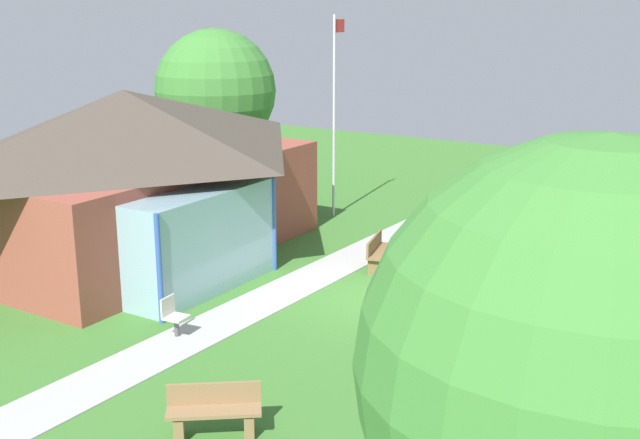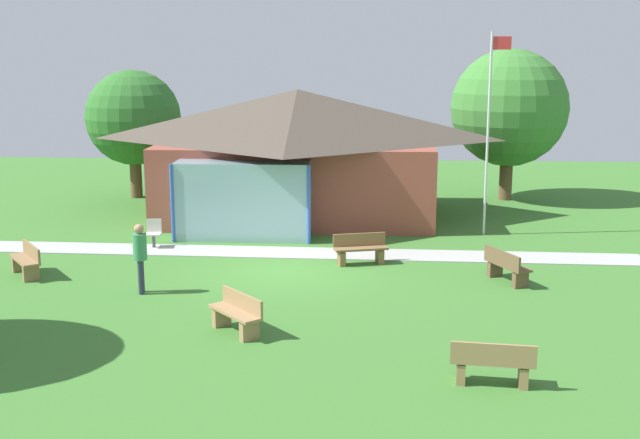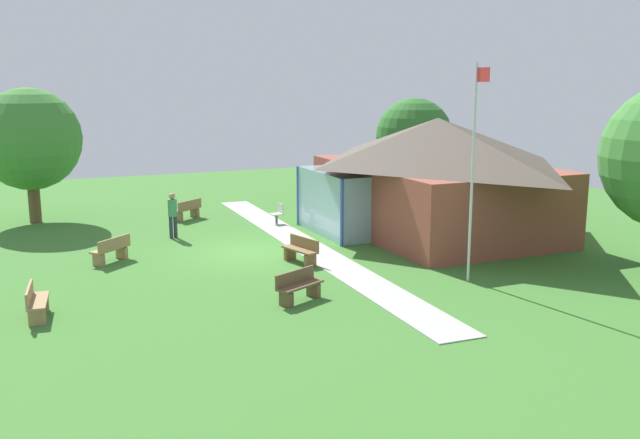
{
  "view_description": "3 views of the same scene",
  "coord_description": "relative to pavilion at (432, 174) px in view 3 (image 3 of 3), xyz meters",
  "views": [
    {
      "loc": [
        -15.43,
        -8.23,
        6.61
      ],
      "look_at": [
        0.66,
        1.88,
        1.48
      ],
      "focal_mm": 44.18,
      "sensor_mm": 36.0,
      "label": 1
    },
    {
      "loc": [
        2.11,
        -21.0,
        5.96
      ],
      "look_at": [
        0.85,
        1.43,
        1.14
      ],
      "focal_mm": 45.42,
      "sensor_mm": 36.0,
      "label": 2
    },
    {
      "loc": [
        22.82,
        -7.51,
        5.91
      ],
      "look_at": [
        0.74,
        2.13,
        1.12
      ],
      "focal_mm": 39.54,
      "sensor_mm": 36.0,
      "label": 3
    }
  ],
  "objects": [
    {
      "name": "patio_chair_west",
      "position": [
        -3.88,
        -5.0,
        -1.91
      ],
      "size": [
        0.48,
        0.48,
        0.86
      ],
      "rotation": [
        0.0,
        0.0,
        3.24
      ],
      "color": "beige",
      "rests_on": "ground_plane"
    },
    {
      "name": "tree_behind_pavilion_left",
      "position": [
        -6.71,
        3.18,
        0.85
      ],
      "size": [
        3.73,
        3.73,
        5.07
      ],
      "color": "brown",
      "rests_on": "ground_plane"
    },
    {
      "name": "tree_lawn_corner",
      "position": [
        -8.38,
        -14.23,
        1.17
      ],
      "size": [
        4.22,
        4.22,
        5.62
      ],
      "color": "brown",
      "rests_on": "ground_plane"
    },
    {
      "name": "pavilion",
      "position": [
        0.0,
        0.0,
        0.0
      ],
      "size": [
        10.36,
        8.17,
        4.48
      ],
      "color": "brown",
      "rests_on": "ground_plane"
    },
    {
      "name": "footpath",
      "position": [
        0.35,
        -5.44,
        -2.31
      ],
      "size": [
        20.2,
        1.87,
        0.03
      ],
      "primitive_type": "cube",
      "rotation": [
        0.0,
        0.0,
        -0.03
      ],
      "color": "#ADADA8",
      "rests_on": "ground_plane"
    },
    {
      "name": "visitor_strolling_lawn",
      "position": [
        -3.01,
        -9.54,
        -1.31
      ],
      "size": [
        0.34,
        0.34,
        1.74
      ],
      "rotation": [
        0.0,
        0.0,
        1.77
      ],
      "color": "#2D3347",
      "rests_on": "ground_plane"
    },
    {
      "name": "bench_front_right",
      "position": [
        4.77,
        -14.66,
        -1.93
      ],
      "size": [
        1.54,
        0.61,
        0.84
      ],
      "rotation": [
        0.0,
        0.0,
        6.17
      ],
      "color": "#9E7A51",
      "rests_on": "ground_plane"
    },
    {
      "name": "bench_mid_right",
      "position": [
        6.11,
        -8.07,
        -1.93
      ],
      "size": [
        1.05,
        1.54,
        0.84
      ],
      "rotation": [
        0.0,
        0.0,
        5.16
      ],
      "color": "brown",
      "rests_on": "ground_plane"
    },
    {
      "name": "bench_rear_near_path",
      "position": [
        2.35,
        -6.48,
        -1.93
      ],
      "size": [
        1.56,
        0.81,
        0.84
      ],
      "rotation": [
        0.0,
        0.0,
        3.4
      ],
      "color": "brown",
      "rests_on": "ground_plane"
    },
    {
      "name": "bench_mid_left",
      "position": [
        -6.45,
        -8.2,
        -1.93
      ],
      "size": [
        1.26,
        1.46,
        0.84
      ],
      "rotation": [
        0.0,
        0.0,
        2.22
      ],
      "color": "olive",
      "rests_on": "ground_plane"
    },
    {
      "name": "flagpole",
      "position": [
        6.34,
        -2.69,
        1.17
      ],
      "size": [
        0.64,
        0.08,
        6.4
      ],
      "color": "silver",
      "rests_on": "ground_plane"
    },
    {
      "name": "ground_plane",
      "position": [
        0.35,
        -7.38,
        -2.33
      ],
      "size": [
        44.0,
        44.0,
        0.0
      ],
      "primitive_type": "plane",
      "color": "#3D752D"
    },
    {
      "name": "bench_front_center",
      "position": [
        -0.22,
        -12.18,
        -1.93
      ],
      "size": [
        1.32,
        1.42,
        0.84
      ],
      "rotation": [
        0.0,
        0.0,
        2.29
      ],
      "color": "#9E7A51",
      "rests_on": "ground_plane"
    }
  ]
}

